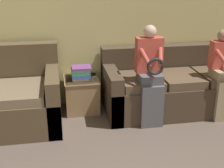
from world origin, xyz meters
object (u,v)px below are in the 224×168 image
Objects in this scene: couch_main at (175,87)px; child_left_seated at (150,73)px; book_stack at (81,73)px; child_right_seated at (223,71)px; side_shelf at (82,94)px.

couch_main is 1.59× the size of child_left_seated.
book_stack is (-1.29, 0.16, 0.24)m from couch_main.
book_stack is (-0.81, 0.51, -0.12)m from child_left_seated.
book_stack is (-1.76, 0.52, -0.08)m from child_right_seated.
couch_main is 1.32m from book_stack.
child_right_seated is at bearing -37.07° from couch_main.
book_stack is at bearing 163.61° from child_right_seated.
child_left_seated reaches higher than child_right_seated.
child_right_seated is 2.35× the size of side_shelf.
child_left_seated is 1.07× the size of child_right_seated.
child_right_seated is 1.88m from side_shelf.
book_stack is at bearing 173.00° from couch_main.
child_left_seated is 4.55× the size of book_stack.
couch_main is 7.25× the size of book_stack.
child_left_seated reaches higher than couch_main.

